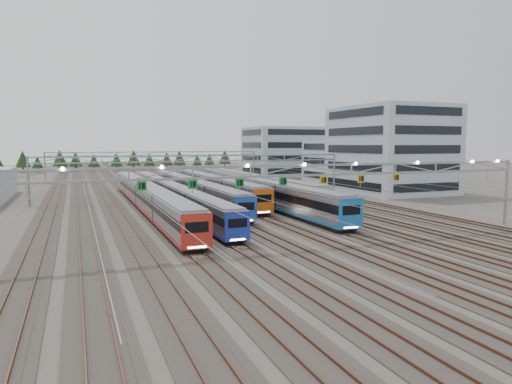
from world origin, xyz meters
name	(u,v)px	position (x,y,z in m)	size (l,w,h in m)	color
ground	(302,243)	(0.00, 0.00, 0.00)	(400.00, 400.00, 0.00)	#47423A
track_bed	(150,172)	(0.00, 100.00, 1.49)	(54.00, 260.00, 5.42)	#2D2823
train_a	(145,195)	(-11.25, 29.89, 2.14)	(2.91, 62.81, 3.79)	black
train_b	(170,193)	(-6.75, 33.91, 1.96)	(2.63, 66.96, 3.42)	black
train_c	(191,189)	(-2.25, 37.81, 2.09)	(2.82, 55.37, 3.67)	black
train_d	(207,185)	(2.25, 43.58, 2.23)	(3.03, 56.20, 3.95)	black
train_e	(244,187)	(6.75, 35.37, 2.27)	(3.09, 67.79, 4.03)	black
train_f	(251,183)	(11.25, 43.58, 2.17)	(2.94, 57.78, 3.84)	black
gantry_near	(303,173)	(-0.05, -0.12, 7.09)	(56.36, 0.61, 8.08)	gray
gantry_mid	(200,164)	(0.00, 40.00, 6.39)	(56.36, 0.36, 8.00)	gray
gantry_far	(158,157)	(0.00, 85.00, 6.39)	(56.36, 0.36, 8.00)	gray
depot_bldg_south	(390,150)	(39.52, 37.15, 8.76)	(18.00, 22.00, 17.53)	#AAC0CC
depot_bldg_mid	(340,161)	(43.56, 62.76, 5.45)	(14.00, 16.00, 10.90)	#AAC0CC
depot_bldg_north	(284,152)	(39.95, 89.29, 7.55)	(22.00, 18.00, 15.10)	#AAC0CC
treeline	(123,159)	(-4.05, 139.22, 4.23)	(87.50, 5.60, 7.02)	#332114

